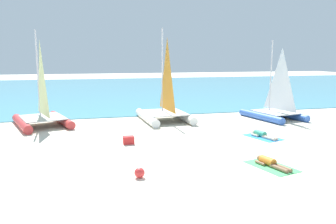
# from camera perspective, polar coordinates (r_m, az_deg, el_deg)

# --- Properties ---
(ground_plane) EXTENTS (120.00, 120.00, 0.00)m
(ground_plane) POSITION_cam_1_polar(r_m,az_deg,el_deg) (22.29, -3.40, -0.85)
(ground_plane) COLOR beige
(ocean_water) EXTENTS (120.00, 40.00, 0.05)m
(ocean_water) POSITION_cam_1_polar(r_m,az_deg,el_deg) (42.18, -8.58, 3.95)
(ocean_water) COLOR #4C9EB7
(ocean_water) RESTS_ON ground
(sailboat_white) EXTENTS (3.04, 4.53, 5.71)m
(sailboat_white) POSITION_cam_1_polar(r_m,az_deg,el_deg) (20.82, -0.52, 0.81)
(sailboat_white) COLOR white
(sailboat_white) RESTS_ON ground
(sailboat_blue) EXTENTS (3.14, 4.25, 5.03)m
(sailboat_blue) POSITION_cam_1_polar(r_m,az_deg,el_deg) (22.51, 17.77, 0.75)
(sailboat_blue) COLOR blue
(sailboat_blue) RESTS_ON ground
(sailboat_red) EXTENTS (3.84, 4.83, 5.49)m
(sailboat_red) POSITION_cam_1_polar(r_m,az_deg,el_deg) (20.57, -20.73, 0.00)
(sailboat_red) COLOR #CC3838
(sailboat_red) RESTS_ON ground
(towel_left) EXTENTS (1.52, 2.11, 0.01)m
(towel_left) POSITION_cam_1_polar(r_m,az_deg,el_deg) (12.91, 17.25, -8.88)
(towel_left) COLOR #4CB266
(towel_left) RESTS_ON ground
(sunbather_left) EXTENTS (0.76, 1.56, 0.30)m
(sunbather_left) POSITION_cam_1_polar(r_m,az_deg,el_deg) (12.91, 17.07, -8.28)
(sunbather_left) COLOR orange
(sunbather_left) RESTS_ON towel_left
(towel_right) EXTENTS (1.57, 2.13, 0.01)m
(towel_right) POSITION_cam_1_polar(r_m,az_deg,el_deg) (17.32, 15.92, -4.17)
(towel_right) COLOR #338CD8
(towel_right) RESTS_ON ground
(sunbather_right) EXTENTS (0.80, 1.55, 0.30)m
(sunbather_right) POSITION_cam_1_polar(r_m,az_deg,el_deg) (17.33, 15.79, -3.72)
(sunbather_right) COLOR #3FB28C
(sunbather_right) RESTS_ON towel_right
(beach_ball) EXTENTS (0.35, 0.35, 0.35)m
(beach_ball) POSITION_cam_1_polar(r_m,az_deg,el_deg) (11.25, -4.88, -10.31)
(beach_ball) COLOR red
(beach_ball) RESTS_ON ground
(cooler_box) EXTENTS (0.50, 0.36, 0.36)m
(cooler_box) POSITION_cam_1_polar(r_m,az_deg,el_deg) (15.49, -6.77, -4.79)
(cooler_box) COLOR red
(cooler_box) RESTS_ON ground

